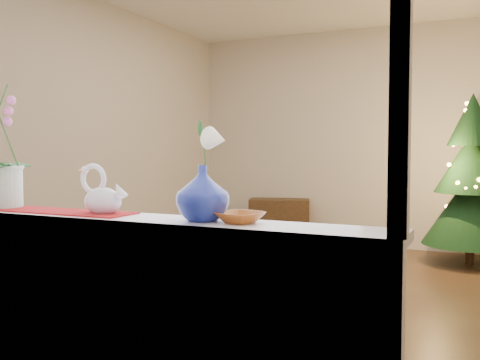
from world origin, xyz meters
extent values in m
plane|color=#3E2719|center=(0.00, 0.00, 0.00)|extent=(5.00, 5.00, 0.00)
cube|color=beige|center=(0.00, 2.50, 1.35)|extent=(4.50, 0.10, 2.70)
cube|color=beige|center=(0.00, -2.50, 1.35)|extent=(4.50, 0.10, 2.70)
cube|color=beige|center=(-2.25, 0.00, 1.35)|extent=(0.10, 5.00, 2.70)
cube|color=white|center=(0.00, -2.46, 0.44)|extent=(2.20, 0.08, 0.88)
cube|color=white|center=(0.00, -2.37, 0.90)|extent=(2.20, 0.26, 0.04)
cube|color=maroon|center=(-0.38, -2.37, 0.92)|extent=(0.70, 0.20, 0.01)
imported|color=navy|center=(0.33, -2.37, 1.04)|extent=(0.26, 0.26, 0.25)
sphere|color=silver|center=(0.35, -2.39, 0.95)|extent=(0.07, 0.07, 0.07)
imported|color=#994A17|center=(0.49, -2.36, 0.94)|extent=(0.18, 0.18, 0.04)
cube|color=black|center=(-1.10, 2.25, 0.29)|extent=(0.84, 0.60, 0.57)
camera|label=1|loc=(1.33, -4.17, 1.19)|focal=40.00mm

